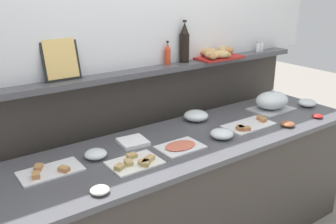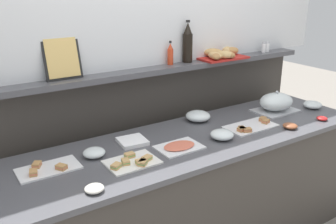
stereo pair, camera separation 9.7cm
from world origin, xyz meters
name	(u,v)px [view 1 (the left image)]	position (x,y,z in m)	size (l,w,h in m)	color
ground_plane	(148,210)	(0.00, 0.60, 0.00)	(12.00, 12.00, 0.00)	gray
buffet_counter	(193,195)	(0.00, 0.00, 0.45)	(2.59, 0.73, 0.89)	#3D3833
back_ledge_unit	(151,141)	(0.00, 0.54, 0.67)	(2.81, 0.22, 1.28)	#3D3833
sandwich_platter_front	(249,125)	(0.44, -0.07, 0.90)	(0.37, 0.20, 0.04)	white
sandwich_platter_side	(50,171)	(-0.95, 0.08, 0.90)	(0.33, 0.18, 0.04)	white
sandwich_platter_rear	(135,162)	(-0.52, -0.11, 0.91)	(0.29, 0.21, 0.04)	white
cold_cuts_platter	(180,146)	(-0.18, -0.08, 0.90)	(0.28, 0.20, 0.02)	white
serving_cloche	(272,101)	(0.85, 0.07, 0.97)	(0.34, 0.24, 0.17)	#B7BABF
glass_bowl_large	(96,154)	(-0.67, 0.09, 0.92)	(0.13, 0.13, 0.05)	silver
glass_bowl_medium	(196,116)	(0.21, 0.24, 0.93)	(0.18, 0.18, 0.07)	silver
glass_bowl_small	(222,134)	(0.13, -0.12, 0.92)	(0.15, 0.15, 0.06)	silver
glass_bowl_extra	(307,103)	(1.16, -0.04, 0.92)	(0.15, 0.15, 0.06)	silver
condiment_bowl_teal	(318,116)	(0.99, -0.25, 0.91)	(0.08, 0.08, 0.03)	red
condiment_bowl_dark	(100,190)	(-0.82, -0.27, 0.91)	(0.10, 0.10, 0.03)	silver
condiment_bowl_cream	(287,124)	(0.66, -0.23, 0.91)	(0.10, 0.10, 0.04)	brown
napkin_stack	(133,142)	(-0.39, 0.15, 0.91)	(0.17, 0.17, 0.02)	white
hot_sauce_bottle	(168,54)	(0.13, 0.49, 1.36)	(0.04, 0.04, 0.18)	red
wine_bottle_dark	(184,43)	(0.28, 0.49, 1.42)	(0.08, 0.08, 0.32)	black
salt_shaker	(258,47)	(1.09, 0.46, 1.32)	(0.03, 0.03, 0.09)	white
pepper_shaker	(261,46)	(1.13, 0.46, 1.32)	(0.03, 0.03, 0.09)	white
bread_basket	(217,54)	(0.59, 0.45, 1.32)	(0.40, 0.31, 0.08)	#B2231E
framed_picture	(61,59)	(-0.68, 0.50, 1.42)	(0.23, 0.08, 0.27)	black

